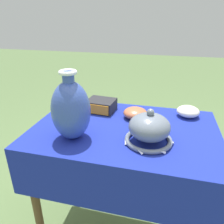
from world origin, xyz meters
TOP-DOWN VIEW (x-y plane):
  - display_table at (0.00, -0.02)m, footprint 0.97×0.66m
  - vase_tall_bulbous at (-0.23, -0.16)m, footprint 0.18×0.18m
  - vase_dome_bell at (0.13, -0.11)m, footprint 0.23×0.24m
  - mosaic_tile_box at (-0.19, 0.18)m, footprint 0.18×0.16m
  - bowl_shallow_ivory at (0.33, 0.23)m, footprint 0.13×0.13m
  - bowl_shallow_terracotta at (0.03, 0.13)m, footprint 0.14×0.14m

SIDE VIEW (x-z plane):
  - display_table at x=0.00m, z-range 0.28..1.05m
  - bowl_shallow_terracotta at x=0.03m, z-range 0.76..0.82m
  - bowl_shallow_ivory at x=0.33m, z-range 0.76..0.83m
  - mosaic_tile_box at x=-0.19m, z-range 0.76..0.83m
  - vase_dome_bell at x=0.13m, z-range 0.74..0.91m
  - vase_tall_bulbous at x=-0.23m, z-range 0.74..1.07m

